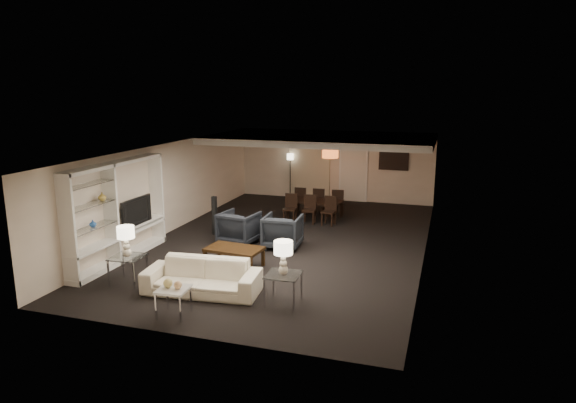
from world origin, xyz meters
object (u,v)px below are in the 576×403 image
(dining_table, at_px, (315,209))
(chair_nl, at_px, (290,208))
(chair_nm, at_px, (309,210))
(marble_table, at_px, (174,302))
(chair_fl, at_px, (302,200))
(vase_blue, at_px, (93,223))
(armchair_left, at_px, (239,227))
(side_table_right, at_px, (283,289))
(television, at_px, (132,211))
(floor_lamp, at_px, (290,176))
(chair_nr, at_px, (329,211))
(sofa, at_px, (202,277))
(floor_speaker, at_px, (215,216))
(table_lamp_left, at_px, (126,241))
(chair_fm, at_px, (320,201))
(side_table_left, at_px, (128,270))
(coffee_table, at_px, (234,257))
(table_lamp_right, at_px, (283,258))
(pendant_light, at_px, (330,154))
(vase_amber, at_px, (102,197))
(armchair_right, at_px, (283,231))
(chair_fr, at_px, (338,202))

(dining_table, bearing_deg, chair_nl, -127.32)
(chair_nm, bearing_deg, marble_table, -99.47)
(chair_fl, bearing_deg, vase_blue, 68.70)
(armchair_left, relative_size, side_table_right, 1.49)
(television, relative_size, floor_lamp, 0.70)
(chair_nm, bearing_deg, chair_nr, -4.28)
(sofa, height_order, chair_nl, chair_nl)
(vase_blue, distance_m, chair_fl, 7.34)
(television, height_order, floor_speaker, television)
(table_lamp_left, bearing_deg, chair_fl, 76.28)
(chair_fm, bearing_deg, television, 56.75)
(side_table_left, relative_size, side_table_right, 1.00)
(sofa, height_order, dining_table, sofa)
(coffee_table, bearing_deg, chair_nr, 73.60)
(chair_nr, bearing_deg, table_lamp_left, -110.28)
(floor_speaker, bearing_deg, chair_fl, 64.84)
(armchair_left, xyz_separation_m, television, (-2.09, -1.61, 0.66))
(table_lamp_left, height_order, vase_blue, table_lamp_left)
(coffee_table, xyz_separation_m, marble_table, (0.00, -2.70, 0.04))
(vase_blue, height_order, floor_lamp, floor_lamp)
(side_table_right, bearing_deg, floor_lamp, 106.60)
(table_lamp_right, bearing_deg, armchair_left, 124.88)
(pendant_light, distance_m, armchair_left, 4.50)
(table_lamp_right, distance_m, marble_table, 2.13)
(floor_lamp, bearing_deg, table_lamp_right, -73.40)
(vase_amber, distance_m, chair_fl, 7.07)
(television, relative_size, floor_speaker, 1.07)
(armchair_right, height_order, chair_fr, chair_fr)
(sofa, bearing_deg, side_table_right, -5.78)
(table_lamp_right, bearing_deg, sofa, 180.00)
(vase_amber, height_order, dining_table, vase_amber)
(table_lamp_left, distance_m, chair_nl, 6.03)
(table_lamp_right, xyz_separation_m, chair_nr, (-0.48, 5.76, -0.48))
(sofa, height_order, table_lamp_right, table_lamp_right)
(chair_nl, relative_size, chair_nm, 1.00)
(side_table_left, xyz_separation_m, floor_lamp, (0.72, 8.97, 0.53))
(television, xyz_separation_m, dining_table, (3.31, 4.72, -0.80))
(pendant_light, height_order, dining_table, pendant_light)
(table_lamp_left, height_order, television, television)
(armchair_right, bearing_deg, chair_fm, -93.55)
(coffee_table, xyz_separation_m, television, (-2.69, 0.09, 0.86))
(armchair_left, xyz_separation_m, table_lamp_right, (2.30, -3.30, 0.48))
(marble_table, xyz_separation_m, chair_fr, (1.22, 8.16, 0.17))
(chair_nr, bearing_deg, armchair_left, -119.93)
(table_lamp_left, height_order, chair_nr, table_lamp_left)
(vase_blue, xyz_separation_m, dining_table, (3.34, 6.13, -0.85))
(table_lamp_left, bearing_deg, television, 120.32)
(side_table_right, xyz_separation_m, chair_nl, (-1.68, 5.76, 0.13))
(television, xyz_separation_m, vase_amber, (-0.03, -1.03, 0.57))
(chair_nm, xyz_separation_m, chair_nr, (0.60, 0.00, 0.00))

